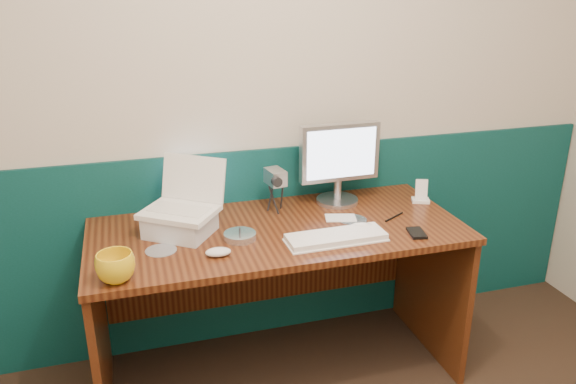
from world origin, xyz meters
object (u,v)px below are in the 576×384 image
object	(u,v)px
laptop	(177,187)
mug	(115,267)
desk	(279,303)
monitor	(338,164)
keyboard	(336,238)
camcorder	(275,189)

from	to	relation	value
laptop	mug	bearing A→B (deg)	-92.55
desk	monitor	xyz separation A→B (m)	(0.35, 0.21, 0.57)
monitor	keyboard	xyz separation A→B (m)	(-0.16, -0.40, -0.18)
laptop	monitor	xyz separation A→B (m)	(0.76, 0.15, -0.02)
camcorder	keyboard	bearing A→B (deg)	-77.35
keyboard	laptop	bearing A→B (deg)	156.56
desk	monitor	world-z (taller)	monitor
camcorder	laptop	bearing A→B (deg)	-173.96
laptop	camcorder	bearing A→B (deg)	51.24
keyboard	mug	size ratio (longest dim) A/B	2.97
keyboard	camcorder	xyz separation A→B (m)	(-0.15, 0.37, 0.10)
keyboard	monitor	bearing A→B (deg)	67.13
laptop	desk	bearing A→B (deg)	27.24
mug	desk	bearing A→B (deg)	22.37
keyboard	mug	bearing A→B (deg)	-175.31
laptop	monitor	size ratio (longest dim) A/B	0.77
laptop	keyboard	size ratio (longest dim) A/B	0.72
keyboard	camcorder	distance (m)	0.42
keyboard	camcorder	world-z (taller)	camcorder
laptop	camcorder	size ratio (longest dim) A/B	1.33
desk	mug	world-z (taller)	mug
desk	camcorder	size ratio (longest dim) A/B	7.31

